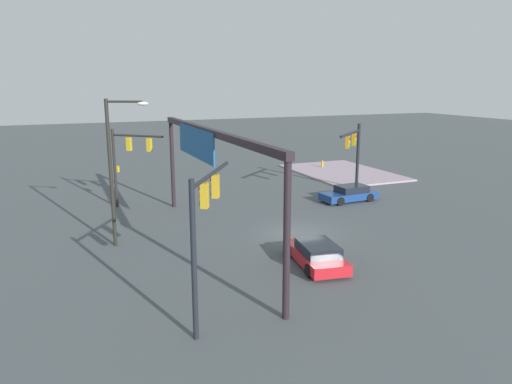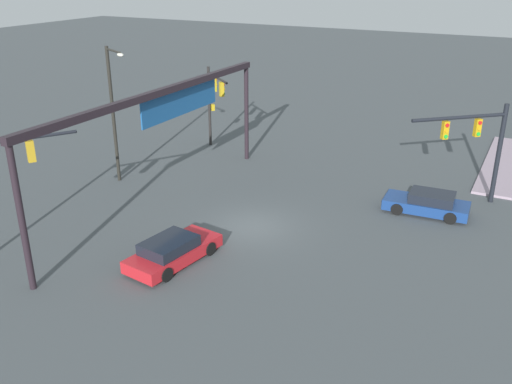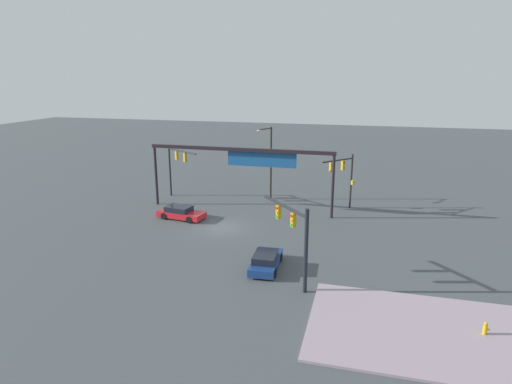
{
  "view_description": "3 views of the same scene",
  "coord_description": "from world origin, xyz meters",
  "px_view_note": "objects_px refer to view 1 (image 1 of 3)",
  "views": [
    {
      "loc": [
        -24.64,
        12.99,
        8.95
      ],
      "look_at": [
        2.31,
        1.7,
        2.26
      ],
      "focal_mm": 33.9,
      "sensor_mm": 36.0,
      "label": 1
    },
    {
      "loc": [
        -22.72,
        -12.02,
        12.47
      ],
      "look_at": [
        0.36,
        -0.04,
        1.79
      ],
      "focal_mm": 39.46,
      "sensor_mm": 36.0,
      "label": 2
    },
    {
      "loc": [
        12.46,
        -35.82,
        13.46
      ],
      "look_at": [
        2.33,
        2.83,
        2.77
      ],
      "focal_mm": 30.77,
      "sensor_mm": 36.0,
      "label": 3
    }
  ],
  "objects_px": {
    "traffic_signal_opposite_side": "(354,147)",
    "sedan_car_approaching": "(316,254)",
    "traffic_signal_near_corner": "(204,216)",
    "fire_hydrant_on_curb": "(322,164)",
    "streetlamp_curved_arm": "(115,163)",
    "traffic_signal_cross_street": "(127,155)",
    "sedan_car_waiting_far": "(349,194)"
  },
  "relations": [
    {
      "from": "traffic_signal_opposite_side",
      "to": "sedan_car_approaching",
      "type": "distance_m",
      "value": 17.19
    },
    {
      "from": "fire_hydrant_on_curb",
      "to": "traffic_signal_opposite_side",
      "type": "bearing_deg",
      "value": 162.1
    },
    {
      "from": "traffic_signal_cross_street",
      "to": "streetlamp_curved_arm",
      "type": "height_order",
      "value": "streetlamp_curved_arm"
    },
    {
      "from": "streetlamp_curved_arm",
      "to": "traffic_signal_opposite_side",
      "type": "bearing_deg",
      "value": 45.2
    },
    {
      "from": "fire_hydrant_on_curb",
      "to": "sedan_car_waiting_far",
      "type": "bearing_deg",
      "value": 157.92
    },
    {
      "from": "traffic_signal_opposite_side",
      "to": "sedan_car_waiting_far",
      "type": "distance_m",
      "value": 4.39
    },
    {
      "from": "traffic_signal_cross_street",
      "to": "streetlamp_curved_arm",
      "type": "xyz_separation_m",
      "value": [
        -8.2,
        1.76,
        0.8
      ]
    },
    {
      "from": "fire_hydrant_on_curb",
      "to": "traffic_signal_near_corner",
      "type": "bearing_deg",
      "value": 142.28
    },
    {
      "from": "traffic_signal_opposite_side",
      "to": "streetlamp_curved_arm",
      "type": "bearing_deg",
      "value": -23.99
    },
    {
      "from": "traffic_signal_near_corner",
      "to": "traffic_signal_opposite_side",
      "type": "xyz_separation_m",
      "value": [
        16.38,
        -17.57,
        -0.38
      ]
    },
    {
      "from": "streetlamp_curved_arm",
      "to": "traffic_signal_cross_street",
      "type": "bearing_deg",
      "value": 105.46
    },
    {
      "from": "traffic_signal_opposite_side",
      "to": "traffic_signal_cross_street",
      "type": "xyz_separation_m",
      "value": [
        2.0,
        17.71,
        0.11
      ]
    },
    {
      "from": "traffic_signal_near_corner",
      "to": "fire_hydrant_on_curb",
      "type": "bearing_deg",
      "value": -5.36
    },
    {
      "from": "traffic_signal_cross_street",
      "to": "sedan_car_approaching",
      "type": "relative_size",
      "value": 1.19
    },
    {
      "from": "traffic_signal_opposite_side",
      "to": "sedan_car_approaching",
      "type": "xyz_separation_m",
      "value": [
        -12.98,
        10.81,
        -3.19
      ]
    },
    {
      "from": "traffic_signal_cross_street",
      "to": "streetlamp_curved_arm",
      "type": "distance_m",
      "value": 8.42
    },
    {
      "from": "sedan_car_approaching",
      "to": "sedan_car_waiting_far",
      "type": "height_order",
      "value": "same"
    },
    {
      "from": "traffic_signal_opposite_side",
      "to": "traffic_signal_near_corner",
      "type": "bearing_deg",
      "value": 1.36
    },
    {
      "from": "traffic_signal_near_corner",
      "to": "fire_hydrant_on_curb",
      "type": "relative_size",
      "value": 8.19
    },
    {
      "from": "traffic_signal_opposite_side",
      "to": "sedan_car_waiting_far",
      "type": "relative_size",
      "value": 1.25
    },
    {
      "from": "traffic_signal_cross_street",
      "to": "sedan_car_approaching",
      "type": "distance_m",
      "value": 16.82
    },
    {
      "from": "traffic_signal_opposite_side",
      "to": "fire_hydrant_on_curb",
      "type": "relative_size",
      "value": 7.85
    },
    {
      "from": "sedan_car_approaching",
      "to": "traffic_signal_cross_street",
      "type": "bearing_deg",
      "value": 33.21
    },
    {
      "from": "traffic_signal_cross_street",
      "to": "sedan_car_approaching",
      "type": "xyz_separation_m",
      "value": [
        -14.98,
        -6.91,
        -3.3
      ]
    },
    {
      "from": "traffic_signal_cross_street",
      "to": "streetlamp_curved_arm",
      "type": "bearing_deg",
      "value": -61.03
    },
    {
      "from": "traffic_signal_near_corner",
      "to": "sedan_car_waiting_far",
      "type": "xyz_separation_m",
      "value": [
        14.02,
        -15.71,
        -3.57
      ]
    },
    {
      "from": "traffic_signal_opposite_side",
      "to": "streetlamp_curved_arm",
      "type": "height_order",
      "value": "streetlamp_curved_arm"
    },
    {
      "from": "traffic_signal_opposite_side",
      "to": "sedan_car_approaching",
      "type": "height_order",
      "value": "traffic_signal_opposite_side"
    },
    {
      "from": "traffic_signal_near_corner",
      "to": "streetlamp_curved_arm",
      "type": "relative_size",
      "value": 0.72
    },
    {
      "from": "traffic_signal_near_corner",
      "to": "sedan_car_approaching",
      "type": "bearing_deg",
      "value": -30.91
    },
    {
      "from": "traffic_signal_cross_street",
      "to": "fire_hydrant_on_curb",
      "type": "distance_m",
      "value": 23.25
    },
    {
      "from": "traffic_signal_near_corner",
      "to": "sedan_car_waiting_far",
      "type": "height_order",
      "value": "traffic_signal_near_corner"
    }
  ]
}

